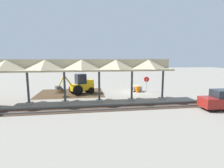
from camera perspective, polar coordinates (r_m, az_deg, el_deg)
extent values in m
plane|color=gray|center=(25.92, 6.52, -2.72)|extent=(120.00, 120.00, 0.00)
cube|color=#42301E|center=(25.91, -13.29, -2.89)|extent=(9.27, 7.00, 0.01)
cube|color=#9E998E|center=(22.45, 16.04, -4.52)|extent=(0.70, 0.70, 0.20)
cylinder|color=#383D42|center=(22.13, 16.22, -0.23)|extent=(0.24, 0.24, 3.60)
cube|color=#9E998E|center=(21.14, 6.42, -5.04)|extent=(0.70, 0.70, 0.20)
cylinder|color=#383D42|center=(20.81, 6.50, -0.48)|extent=(0.24, 0.24, 3.60)
cube|color=#9E998E|center=(20.49, -4.14, -5.44)|extent=(0.70, 0.70, 0.20)
cylinder|color=#383D42|center=(20.15, -4.19, -0.75)|extent=(0.24, 0.24, 3.60)
cube|color=#9E998E|center=(20.57, -15.01, -5.67)|extent=(0.70, 0.70, 0.20)
cylinder|color=#383D42|center=(20.22, -15.20, -1.00)|extent=(0.24, 0.24, 3.60)
cube|color=#9E998E|center=(21.35, -25.44, -5.70)|extent=(0.70, 0.70, 0.20)
cylinder|color=#383D42|center=(21.02, -25.74, -1.20)|extent=(0.24, 0.24, 3.60)
cube|color=tan|center=(19.87, -9.84, 4.53)|extent=(20.56, 3.20, 0.20)
cube|color=tan|center=(19.84, -9.89, 6.41)|extent=(20.56, 0.20, 1.10)
pyramid|color=tan|center=(21.15, 11.72, 6.49)|extent=(3.48, 3.20, 1.10)
pyramid|color=tan|center=(20.14, 1.26, 6.56)|extent=(3.48, 3.20, 1.10)
pyramid|color=tan|center=(19.84, -9.89, 6.41)|extent=(3.48, 3.20, 1.10)
pyramid|color=tan|center=(20.29, -20.95, 6.02)|extent=(3.48, 3.20, 1.10)
pyramid|color=tan|center=(21.44, -31.16, 5.46)|extent=(3.48, 3.20, 1.10)
cube|color=slate|center=(19.65, 11.70, -6.30)|extent=(60.00, 0.08, 0.15)
cube|color=slate|center=(18.36, 13.27, -7.41)|extent=(60.00, 0.08, 0.15)
cube|color=#38281E|center=(19.02, 12.45, -7.01)|extent=(60.00, 2.58, 0.03)
cylinder|color=gray|center=(26.25, 11.16, -0.36)|extent=(0.06, 0.06, 2.10)
cylinder|color=red|center=(26.13, 11.22, 1.50)|extent=(0.71, 0.33, 0.76)
cube|color=#EAB214|center=(25.04, -9.74, -0.93)|extent=(3.45, 2.58, 0.90)
cube|color=#1E262D|center=(24.79, -10.23, 1.65)|extent=(1.68, 1.62, 1.40)
cube|color=#EAB214|center=(25.38, -7.69, 0.84)|extent=(1.52, 1.49, 0.50)
cylinder|color=black|center=(25.35, -12.38, -1.51)|extent=(1.39, 0.89, 1.40)
cylinder|color=black|center=(24.05, -11.07, -2.01)|extent=(1.39, 0.89, 1.40)
cylinder|color=black|center=(26.17, -8.17, -1.64)|extent=(0.94, 0.67, 0.90)
cylinder|color=black|center=(25.03, -6.83, -2.08)|extent=(0.94, 0.67, 0.90)
cylinder|color=#EAB214|center=(24.09, -14.24, 1.21)|extent=(1.04, 0.63, 1.41)
cylinder|color=#EAB214|center=(23.81, -16.25, 0.79)|extent=(0.98, 0.59, 1.60)
cube|color=#47474C|center=(23.78, -17.18, -1.11)|extent=(0.89, 0.98, 0.40)
cone|color=#42301E|center=(26.71, -16.69, -2.69)|extent=(3.96, 3.96, 2.24)
cylinder|color=#9E9384|center=(26.66, 7.98, -1.36)|extent=(1.57, 1.25, 0.98)
cylinder|color=black|center=(26.34, 6.64, -1.45)|extent=(0.15, 0.63, 0.64)
cube|color=maroon|center=(20.31, 32.34, -4.96)|extent=(4.29, 1.97, 0.95)
cylinder|color=black|center=(19.03, 30.27, -7.11)|extent=(0.61, 0.23, 0.60)
cylinder|color=black|center=(20.19, 27.83, -6.07)|extent=(0.61, 0.23, 0.60)
cylinder|color=orange|center=(25.99, 8.33, -1.71)|extent=(0.56, 0.56, 0.90)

